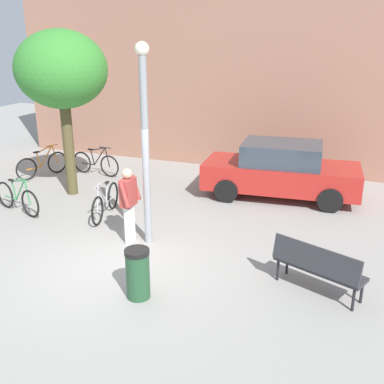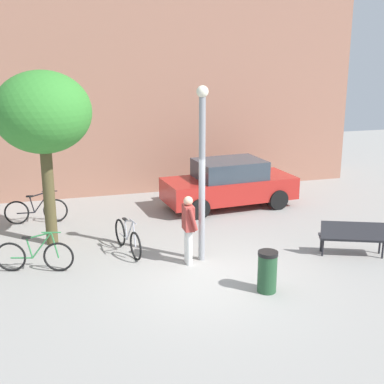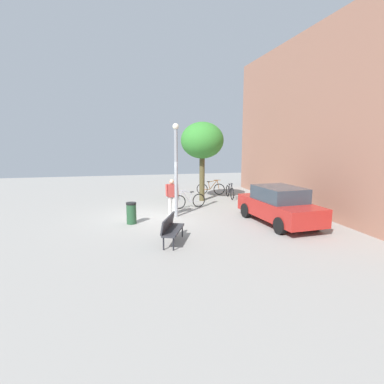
% 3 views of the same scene
% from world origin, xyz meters
% --- Properties ---
extents(ground_plane, '(36.00, 36.00, 0.00)m').
position_xyz_m(ground_plane, '(0.00, 0.00, 0.00)').
color(ground_plane, gray).
extents(building_facade, '(15.81, 2.00, 8.63)m').
position_xyz_m(building_facade, '(0.00, 8.49, 4.31)').
color(building_facade, '#9E6B56').
rests_on(building_facade, ground_plane).
extents(lamppost, '(0.28, 0.28, 4.18)m').
position_xyz_m(lamppost, '(0.19, 1.11, 2.36)').
color(lamppost, gray).
rests_on(lamppost, ground_plane).
extents(person_by_lamppost, '(0.28, 0.59, 1.67)m').
position_xyz_m(person_by_lamppost, '(-0.18, 0.97, 0.97)').
color(person_by_lamppost, white).
rests_on(person_by_lamppost, ground_plane).
extents(park_bench, '(1.66, 1.04, 0.92)m').
position_xyz_m(park_bench, '(3.83, 0.29, 0.55)').
color(park_bench, '#2D2D33').
rests_on(park_bench, ground_plane).
extents(plaza_tree, '(2.41, 2.41, 4.48)m').
position_xyz_m(plaza_tree, '(-3.28, 3.23, 3.42)').
color(plaza_tree, brown).
rests_on(plaza_tree, ground_plane).
extents(bicycle_orange, '(0.69, 1.71, 0.97)m').
position_xyz_m(bicycle_orange, '(-5.17, 4.32, 0.38)').
color(bicycle_orange, black).
rests_on(bicycle_orange, ground_plane).
extents(bicycle_black, '(1.81, 0.21, 0.97)m').
position_xyz_m(bicycle_black, '(-3.66, 5.08, 0.38)').
color(bicycle_black, black).
rests_on(bicycle_black, ground_plane).
extents(bicycle_green, '(1.75, 0.55, 0.97)m').
position_xyz_m(bicycle_green, '(-3.70, 1.50, 0.38)').
color(bicycle_green, black).
rests_on(bicycle_green, ground_plane).
extents(bicycle_silver, '(0.40, 1.79, 0.97)m').
position_xyz_m(bicycle_silver, '(-1.46, 2.06, 0.38)').
color(bicycle_silver, black).
rests_on(bicycle_silver, ground_plane).
extents(parked_car_red, '(4.33, 2.09, 1.55)m').
position_xyz_m(parked_car_red, '(2.33, 5.06, 0.77)').
color(parked_car_red, '#AD231E').
rests_on(parked_car_red, ground_plane).
extents(trash_bin, '(0.43, 0.43, 0.90)m').
position_xyz_m(trash_bin, '(1.00, -0.93, 0.45)').
color(trash_bin, '#234C2D').
rests_on(trash_bin, ground_plane).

